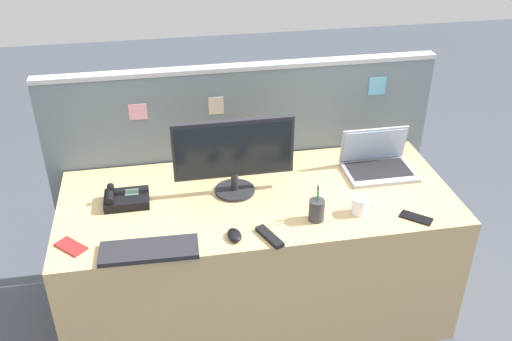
% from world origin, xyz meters
% --- Properties ---
extents(ground_plane, '(10.00, 10.00, 0.00)m').
position_xyz_m(ground_plane, '(0.00, 0.00, 0.00)').
color(ground_plane, '#424751').
extents(desk, '(1.95, 0.83, 0.75)m').
position_xyz_m(desk, '(0.00, 0.00, 0.37)').
color(desk, tan).
rests_on(desk, ground_plane).
extents(cubicle_divider, '(2.13, 0.08, 1.27)m').
position_xyz_m(cubicle_divider, '(0.00, 0.46, 0.64)').
color(cubicle_divider, slate).
rests_on(cubicle_divider, ground_plane).
extents(desktop_monitor, '(0.59, 0.20, 0.39)m').
position_xyz_m(desktop_monitor, '(-0.11, 0.07, 0.96)').
color(desktop_monitor, '#232328').
rests_on(desktop_monitor, desk).
extents(laptop, '(0.36, 0.26, 0.22)m').
position_xyz_m(laptop, '(0.67, 0.14, 0.80)').
color(laptop, '#9EA0A8').
rests_on(laptop, desk).
extents(desk_phone, '(0.21, 0.16, 0.08)m').
position_xyz_m(desk_phone, '(-0.65, 0.05, 0.77)').
color(desk_phone, black).
rests_on(desk_phone, desk).
extents(keyboard_main, '(0.43, 0.17, 0.02)m').
position_xyz_m(keyboard_main, '(-0.54, -0.35, 0.76)').
color(keyboard_main, '#232328').
rests_on(keyboard_main, desk).
extents(computer_mouse_right_hand, '(0.07, 0.11, 0.03)m').
position_xyz_m(computer_mouse_right_hand, '(-0.16, -0.31, 0.76)').
color(computer_mouse_right_hand, black).
rests_on(computer_mouse_right_hand, desk).
extents(pen_cup, '(0.07, 0.07, 0.18)m').
position_xyz_m(pen_cup, '(0.23, -0.24, 0.80)').
color(pen_cup, '#333338').
rests_on(pen_cup, desk).
extents(cell_phone_black_slab, '(0.15, 0.14, 0.01)m').
position_xyz_m(cell_phone_black_slab, '(0.70, -0.32, 0.75)').
color(cell_phone_black_slab, black).
rests_on(cell_phone_black_slab, desk).
extents(cell_phone_red_case, '(0.15, 0.15, 0.01)m').
position_xyz_m(cell_phone_red_case, '(-0.88, -0.25, 0.75)').
color(cell_phone_red_case, '#B22323').
rests_on(cell_phone_red_case, desk).
extents(tv_remote, '(0.11, 0.17, 0.02)m').
position_xyz_m(tv_remote, '(-0.01, -0.35, 0.76)').
color(tv_remote, black).
rests_on(tv_remote, desk).
extents(coffee_mug, '(0.11, 0.08, 0.09)m').
position_xyz_m(coffee_mug, '(0.45, -0.23, 0.79)').
color(coffee_mug, white).
rests_on(coffee_mug, desk).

